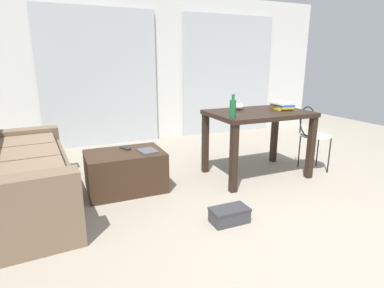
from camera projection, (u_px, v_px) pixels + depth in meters
ground_plane at (233, 177)px, 3.79m from camera, size 9.07×9.07×0.00m
wall_back at (168, 69)px, 5.49m from camera, size 6.13×0.10×2.45m
curtains at (170, 77)px, 5.46m from camera, size 4.19×0.03×2.17m
couch at (17, 178)px, 2.93m from camera, size 0.96×1.96×0.78m
coffee_table at (126, 171)px, 3.38m from camera, size 0.81×0.55×0.43m
craft_table at (258, 121)px, 3.72m from camera, size 1.16×0.78×0.79m
wire_chair at (312, 131)px, 3.91m from camera, size 0.37×0.40×0.83m
bottle_near at (233, 108)px, 3.24m from camera, size 0.07×0.07×0.25m
bowl at (238, 106)px, 3.79m from camera, size 0.14×0.14×0.08m
book_stack at (282, 105)px, 3.83m from camera, size 0.23×0.32×0.09m
tv_remote_primary at (125, 148)px, 3.42m from camera, size 0.11×0.15×0.02m
magazine at (148, 151)px, 3.34m from camera, size 0.21×0.25×0.02m
shoebox at (229, 215)px, 2.74m from camera, size 0.34×0.19×0.13m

